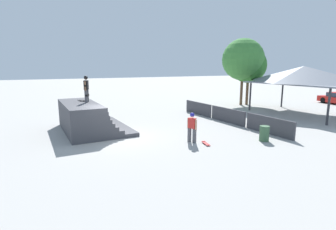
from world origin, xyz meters
name	(u,v)px	position (x,y,z in m)	size (l,w,h in m)	color
ground_plane	(113,138)	(0.00, 0.00, 0.00)	(160.00, 160.00, 0.00)	#A3A09B
quarter_pipe_ramp	(86,119)	(-2.40, -1.00, 0.81)	(5.67, 3.80, 1.83)	#424247
skater_on_deck	(86,87)	(-2.51, -0.85, 2.79)	(0.71, 0.43, 1.67)	#4C4C51
skateboard_on_deck	(82,100)	(-3.17, -1.03, 1.89)	(0.78, 0.50, 0.09)	silver
bystander_walking	(192,125)	(2.91, 3.52, 0.96)	(0.64, 0.33, 1.64)	#4C4C51
skateboard_on_ground	(206,143)	(3.56, 3.98, 0.06)	(0.80, 0.38, 0.09)	silver
barrier_fence	(228,115)	(-0.21, 8.70, 0.53)	(11.14, 0.12, 1.05)	#3D3D42
pavilion_shelter	(303,75)	(0.16, 16.44, 3.35)	(8.60, 5.20, 4.10)	#2D2D33
tree_beside_pavilion	(249,65)	(-6.38, 16.68, 4.18)	(3.71, 3.71, 6.05)	brown
tree_far_back	(243,60)	(-6.51, 15.98, 4.78)	(4.33, 4.33, 6.96)	brown
trash_bin	(264,134)	(4.56, 7.20, 0.42)	(0.52, 0.52, 0.85)	#385B3D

